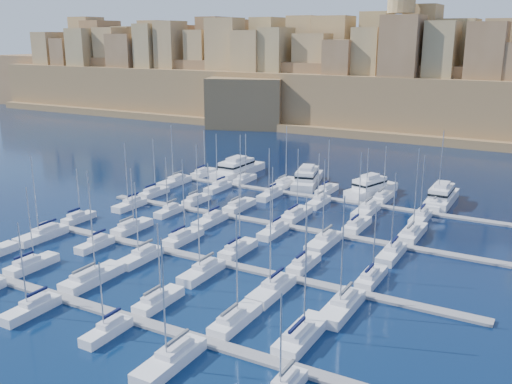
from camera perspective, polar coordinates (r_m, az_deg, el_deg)
The scene contains 54 objects.
ground at distance 104.06m, azimuth 0.03°, elevation -4.97°, with size 600.00×600.00×0.00m, color black.
pontoon_near at distance 78.60m, azimuth -12.44°, elevation -12.27°, with size 84.00×2.00×0.40m, color slate.
pontoon_mid_near at distance 94.41m, azimuth -3.55°, elevation -7.06°, with size 84.00×2.00×0.40m, color slate.
pontoon_mid_far at distance 112.33m, azimuth 2.52°, elevation -3.32°, with size 84.00×2.00×0.40m, color slate.
pontoon_far at distance 131.49m, azimuth 6.84°, elevation -0.62°, with size 84.00×2.00×0.40m, color slate.
sailboat_1 at distance 98.86m, azimuth -21.54°, elevation -6.77°, with size 2.70×9.01×13.76m.
sailboat_2 at distance 90.80m, azimuth -16.05°, elevation -8.21°, with size 3.31×11.02×17.54m.
sailboat_3 at distance 81.53m, azimuth -9.74°, elevation -10.65°, with size 2.58×8.59×12.09m.
sailboat_4 at distance 75.46m, azimuth -2.11°, elevation -12.64°, with size 2.83×9.44×15.22m.
sailboat_5 at distance 72.18m, azimuth 4.61°, elevation -14.06°, with size 3.22×10.73×16.17m.
sailboat_8 at distance 83.79m, azimuth -21.57°, elevation -10.82°, with size 2.57×8.57×13.36m.
sailboat_9 at distance 75.28m, azimuth -14.67°, elevation -13.30°, with size 2.22×7.40×10.37m.
sailboat_10 at distance 67.89m, azimuth -8.56°, elevation -16.26°, with size 3.12×10.42×15.90m.
sailboat_12 at distance 120.26m, azimuth -17.32°, elevation -2.50°, with size 2.27×7.55×11.09m.
sailboat_13 at distance 111.91m, azimuth -12.31°, elevation -3.46°, with size 2.76×9.21×12.46m.
sailboat_14 at distance 104.72m, azimuth -7.32°, elevation -4.53°, with size 2.81×9.35×15.49m.
sailboat_15 at distance 98.46m, azimuth -1.81°, elevation -5.73°, with size 2.74×9.12×13.29m.
sailboat_16 at distance 92.74m, azimuth 4.80°, elevation -7.16°, with size 2.51×8.35×12.34m.
sailboat_17 at distance 89.23m, azimuth 11.46°, elevation -8.37°, with size 2.58×8.60×11.95m.
sailboat_18 at distance 112.23m, azimuth -20.62°, elevation -4.04°, with size 3.11×10.37×16.11m.
sailboat_19 at distance 104.56m, azimuth -15.77°, elevation -5.05°, with size 2.32×7.74×13.36m.
sailboat_20 at distance 97.07m, azimuth -11.42°, elevation -6.36°, with size 2.71×9.05×13.98m.
sailboat_21 at distance 89.81m, azimuth -5.42°, elevation -7.94°, with size 2.85×9.50×13.45m.
sailboat_22 at distance 83.58m, azimuth 1.62°, elevation -9.70°, with size 3.07×10.25×16.35m.
sailboat_23 at distance 79.45m, azimuth 8.57°, elevation -11.27°, with size 3.24×10.79×16.86m.
sailboat_24 at distance 135.28m, azimuth -10.18°, elevation -0.06°, with size 2.58×8.59×13.64m.
sailboat_25 at distance 127.92m, azimuth -5.99°, elevation -0.80°, with size 2.44×8.12×13.44m.
sailboat_26 at distance 122.90m, azimuth -1.68°, elevation -1.38°, with size 2.91×9.69×16.43m.
sailboat_27 at distance 117.04m, azimuth 4.00°, elevation -2.28°, with size 3.01×10.04×14.64m.
sailboat_28 at distance 112.13m, azimuth 10.06°, elevation -3.29°, with size 2.85×9.51×15.26m.
sailboat_29 at distance 109.94m, azimuth 15.34°, elevation -3.98°, with size 3.21×10.71×16.93m.
sailboat_30 at distance 126.56m, azimuth -12.51°, elevation -1.26°, with size 2.60×8.68×14.74m.
sailboat_31 at distance 120.66m, azimuth -8.69°, elevation -1.90°, with size 2.26×7.53×12.63m.
sailboat_32 at distance 113.82m, azimuth -4.56°, elevation -2.82°, with size 2.78×9.27×12.70m.
sailboat_33 at distance 107.33m, azimuth 1.76°, elevation -3.92°, with size 2.59×8.62×13.48m.
sailboat_34 at distance 102.42m, azimuth 6.80°, elevation -4.97°, with size 3.12×10.39×16.20m.
sailboat_35 at distance 99.25m, azimuth 13.41°, elevation -5.98°, with size 2.83×9.42×15.14m.
sailboat_36 at distance 152.93m, azimuth -5.26°, elevation 1.91°, with size 2.62×8.72×12.45m.
sailboat_37 at distance 145.92m, azimuth -1.13°, elevation 1.31°, with size 2.43×8.08×12.59m.
sailboat_38 at distance 141.62m, azimuth 2.89°, elevation 0.87°, with size 2.97×9.89×15.26m.
sailboat_39 at distance 136.65m, azimuth 7.09°, elevation 0.22°, with size 2.65×8.82×13.04m.
sailboat_40 at distance 132.57m, azimuth 12.53°, elevation -0.51°, with size 2.76×9.21×12.75m.
sailboat_41 at distance 130.28m, azimuth 17.65°, elevation -1.14°, with size 3.05×10.15×17.11m.
sailboat_42 at distance 144.50m, azimuth -8.12°, elevation 1.03°, with size 3.17×10.58×15.50m.
sailboat_43 at distance 138.18m, azimuth -3.79°, elevation 0.48°, with size 2.67×8.90×14.19m.
sailboat_44 at distance 131.46m, azimuth 1.41°, elevation -0.28°, with size 2.55×8.52×11.98m.
sailboat_45 at distance 126.49m, azimuth 6.29°, elevation -1.00°, with size 2.55×8.49×12.05m.
sailboat_46 at distance 121.82m, azimuth 10.98°, elevation -1.82°, with size 3.17×10.58×14.52m.
sailboat_47 at distance 119.69m, azimuth 16.13°, elevation -2.47°, with size 2.76×9.20×13.96m.
motor_yacht_a at distance 153.26m, azimuth -1.84°, elevation 2.38°, with size 6.22×19.27×5.25m.
motor_yacht_b at distance 143.28m, azimuth 5.16°, elevation 1.40°, with size 9.55×18.37×5.25m.
motor_yacht_c at distance 136.49m, azimuth 11.38°, elevation 0.45°, with size 8.94×15.88×5.25m.
motor_yacht_d at distance 133.08m, azimuth 18.07°, elevation -0.41°, with size 4.98×16.10×5.25m.
fortified_city at distance 246.07m, azimuth 18.17°, elevation 9.63°, with size 460.00×108.95×59.52m.
Camera 1 is at (47.56, -85.18, 36.19)m, focal length 40.00 mm.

